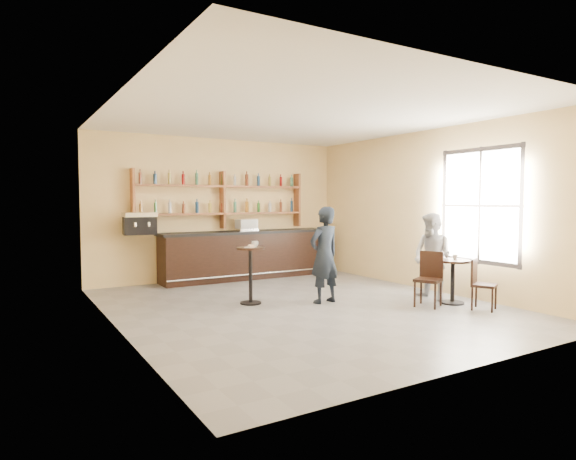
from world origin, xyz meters
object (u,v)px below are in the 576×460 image
pastry_case (246,225)px  chair_south (484,285)px  man_main (324,255)px  cafe_table (453,282)px  patron_second (432,257)px  bar_counter (246,255)px  chair_west (428,279)px  pedestal_table (251,276)px  espresso_machine (140,224)px

pastry_case → chair_south: (1.93, -4.91, -0.82)m
man_main → cafe_table: (1.88, -1.20, -0.46)m
patron_second → pastry_case: bearing=-156.7°
bar_counter → pastry_case: size_ratio=9.13×
bar_counter → chair_west: bearing=-72.7°
man_main → chair_south: bearing=129.5°
man_main → patron_second: size_ratio=1.08×
bar_counter → patron_second: size_ratio=2.59×
pastry_case → chair_west: pastry_case is taller
chair_west → patron_second: 0.69m
cafe_table → chair_west: 0.56m
bar_counter → chair_south: bearing=-68.6°
pedestal_table → cafe_table: size_ratio=1.28×
bar_counter → chair_west: size_ratio=4.39×
man_main → cafe_table: 2.28m
pastry_case → pedestal_table: bearing=-118.0°
man_main → chair_west: man_main is taller
pastry_case → bar_counter: bearing=176.5°
espresso_machine → pedestal_table: espresso_machine is taller
cafe_table → patron_second: bearing=98.0°
chair_west → patron_second: (0.49, 0.36, 0.32)m
pastry_case → patron_second: patron_second is taller
man_main → bar_counter: bearing=-97.5°
espresso_machine → pedestal_table: bearing=-57.7°
espresso_machine → cafe_table: (4.29, -4.31, -0.94)m
cafe_table → patron_second: size_ratio=0.49×
espresso_machine → chair_west: size_ratio=0.69×
cafe_table → patron_second: patron_second is taller
patron_second → cafe_table: bearing=6.3°
espresso_machine → chair_west: bearing=-43.0°
bar_counter → patron_second: patron_second is taller
bar_counter → espresso_machine: size_ratio=6.40×
chair_south → patron_second: 1.08m
bar_counter → espresso_machine: 2.53m
espresso_machine → chair_south: 6.62m
espresso_machine → man_main: (2.41, -3.11, -0.48)m
espresso_machine → chair_west: espresso_machine is taller
espresso_machine → bar_counter: bearing=5.7°
cafe_table → patron_second: (-0.06, 0.41, 0.40)m
espresso_machine → man_main: man_main is taller
espresso_machine → patron_second: 5.78m
bar_counter → cafe_table: size_ratio=5.28×
chair_south → patron_second: bearing=69.7°
pastry_case → espresso_machine: bearing=176.5°
bar_counter → chair_south: 5.28m
cafe_table → chair_south: bearing=-85.2°
cafe_table → chair_west: bearing=174.8°
chair_west → cafe_table: bearing=58.8°
pedestal_table → chair_west: (2.48, -1.74, -0.03)m
pedestal_table → pastry_case: bearing=65.5°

